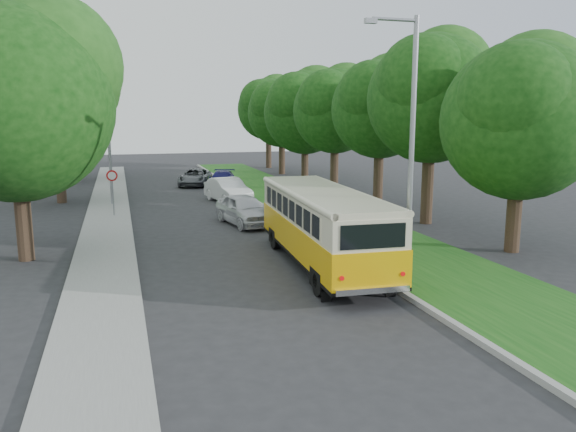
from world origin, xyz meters
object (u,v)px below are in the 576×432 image
object	(u,v)px
lamppost_far	(107,134)
vintage_bus	(322,228)
car_white	(228,190)
car_silver	(244,209)
lamppost_near	(409,142)
car_blue	(222,180)
car_grey	(195,177)

from	to	relation	value
lamppost_far	vintage_bus	xyz separation A→B (m)	(7.12, -15.97, -2.75)
vintage_bus	car_white	bearing A→B (deg)	94.58
car_silver	car_white	world-z (taller)	car_white
lamppost_near	lamppost_far	xyz separation A→B (m)	(-8.91, 18.50, -0.25)
lamppost_near	car_white	distance (m)	18.29
car_blue	lamppost_far	bearing A→B (deg)	-128.89
lamppost_far	car_white	bearing A→B (deg)	-5.97
lamppost_far	car_silver	xyz separation A→B (m)	(6.20, -7.72, -3.39)
car_grey	vintage_bus	bearing A→B (deg)	-70.87
lamppost_near	car_blue	xyz separation A→B (m)	(-1.41, 23.91, -3.74)
vintage_bus	car_grey	xyz separation A→B (m)	(-1.19, 23.99, -0.75)
car_white	car_blue	distance (m)	6.16
lamppost_far	car_blue	xyz separation A→B (m)	(7.50, 5.41, -3.49)
car_blue	car_grey	xyz separation A→B (m)	(-1.57, 2.62, -0.01)
car_blue	lamppost_near	bearing A→B (deg)	-71.32
lamppost_near	vintage_bus	bearing A→B (deg)	125.23
vintage_bus	car_grey	world-z (taller)	vintage_bus
lamppost_near	lamppost_far	world-z (taller)	lamppost_near
lamppost_far	car_grey	bearing A→B (deg)	53.57
car_silver	car_grey	distance (m)	15.75
lamppost_near	car_blue	bearing A→B (deg)	93.37
lamppost_far	car_grey	distance (m)	10.57
car_silver	vintage_bus	bearing A→B (deg)	-94.24
car_white	vintage_bus	bearing A→B (deg)	-99.86
lamppost_near	car_silver	size ratio (longest dim) A/B	1.89
lamppost_far	car_silver	size ratio (longest dim) A/B	1.77
car_white	car_grey	bearing A→B (deg)	84.11
vintage_bus	car_blue	bearing A→B (deg)	92.17
car_white	lamppost_far	bearing A→B (deg)	162.78
lamppost_near	vintage_bus	size ratio (longest dim) A/B	0.87
lamppost_far	car_silver	distance (m)	10.46
vintage_bus	car_silver	distance (m)	8.32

